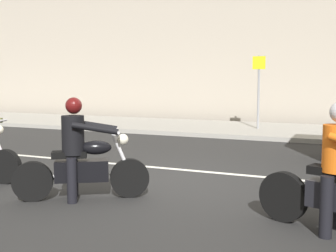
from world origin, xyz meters
TOP-DOWN VIEW (x-y plane):
  - ground_plane at (0.00, 0.00)m, footprint 80.00×80.00m
  - sidewalk_slab at (0.00, 8.00)m, footprint 40.00×4.40m
  - lane_marking_stripe at (0.25, 0.90)m, footprint 18.00×0.14m
  - motorcycle_with_rider_black_leather at (-0.78, -1.76)m, footprint 1.80×1.23m
  - street_sign_post at (-0.16, 7.86)m, footprint 0.44×0.08m

SIDE VIEW (x-z plane):
  - ground_plane at x=0.00m, z-range 0.00..0.00m
  - lane_marking_stripe at x=0.25m, z-range 0.00..0.01m
  - sidewalk_slab at x=0.00m, z-range 0.00..0.14m
  - motorcycle_with_rider_black_leather at x=-0.78m, z-range -0.14..1.43m
  - street_sign_post at x=-0.16m, z-range 0.41..2.93m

